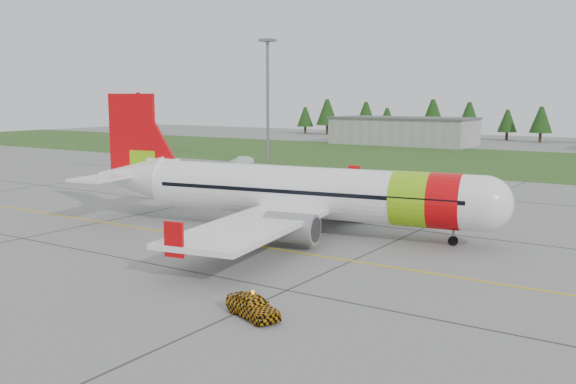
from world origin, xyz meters
The scene contains 9 objects.
ground centered at (0.00, 0.00, 0.00)m, with size 320.00×320.00×0.00m, color gray.
aircraft centered at (1.68, 14.27, 3.27)m, with size 37.28×34.75×11.35m.
follow_me_car centered at (11.03, -4.71, 1.78)m, with size 1.43×1.21×3.56m, color orange.
service_van centered at (-34.01, 53.43, 2.14)m, with size 1.49×1.41×4.28m, color silver.
grass_strip centered at (0.00, 82.00, 0.01)m, with size 320.00×50.00×0.03m, color #30561E.
taxi_guideline centered at (0.00, 8.00, 0.01)m, with size 120.00×0.25×0.02m, color gold.
hangar_west centered at (-30.00, 110.00, 3.00)m, with size 32.00×14.00×6.00m, color #A8A8A3.
floodlight_mast centered at (-32.00, 58.00, 10.00)m, with size 0.50×0.50×20.00m, color slate.
treeline centered at (0.00, 138.00, 5.00)m, with size 160.00×8.00×10.00m, color #1C3F14, non-canonical shape.
Camera 1 is at (29.62, -29.81, 11.05)m, focal length 40.00 mm.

